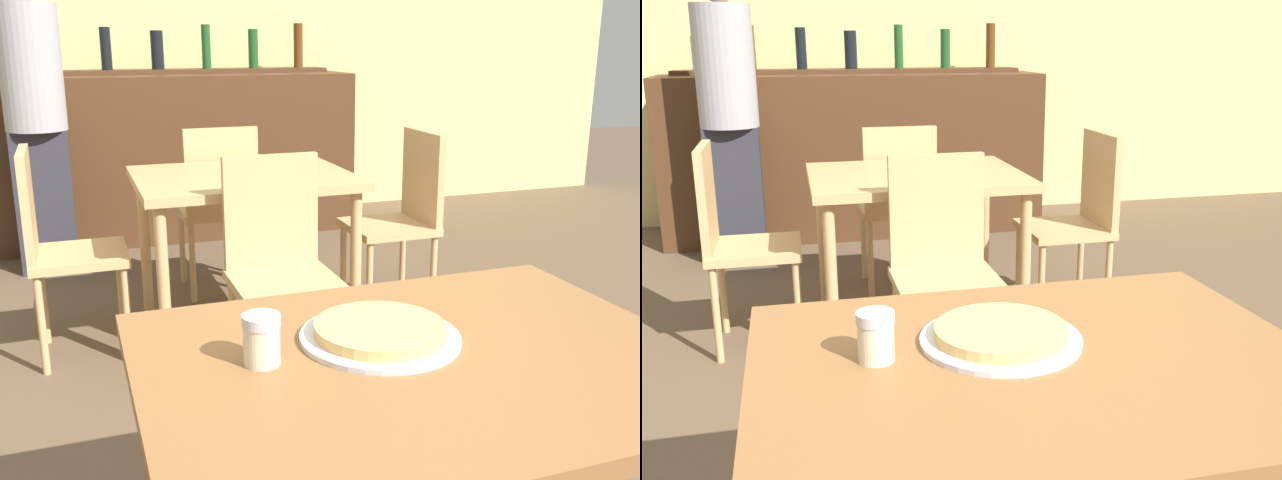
% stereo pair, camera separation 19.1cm
% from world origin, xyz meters
% --- Properties ---
extents(wall_back, '(8.00, 0.05, 2.80)m').
position_xyz_m(wall_back, '(0.00, 4.31, 1.40)').
color(wall_back, '#EAD684').
rests_on(wall_back, ground_plane).
extents(dining_table_near, '(1.15, 0.88, 0.72)m').
position_xyz_m(dining_table_near, '(0.00, 0.00, 0.65)').
color(dining_table_near, brown).
rests_on(dining_table_near, ground_plane).
extents(dining_table_far, '(0.96, 0.79, 0.76)m').
position_xyz_m(dining_table_far, '(0.09, 1.92, 0.67)').
color(dining_table_far, tan).
rests_on(dining_table_far, ground_plane).
extents(bar_counter, '(2.60, 0.56, 1.12)m').
position_xyz_m(bar_counter, '(0.00, 3.81, 0.56)').
color(bar_counter, '#4C2D19').
rests_on(bar_counter, ground_plane).
extents(bar_back_shelf, '(2.39, 0.24, 0.34)m').
position_xyz_m(bar_back_shelf, '(-0.00, 3.95, 1.19)').
color(bar_back_shelf, '#4C2D19').
rests_on(bar_back_shelf, bar_counter).
extents(chair_far_side_front, '(0.40, 0.40, 0.92)m').
position_xyz_m(chair_far_side_front, '(0.09, 1.35, 0.53)').
color(chair_far_side_front, tan).
rests_on(chair_far_side_front, ground_plane).
extents(chair_far_side_back, '(0.40, 0.40, 0.92)m').
position_xyz_m(chair_far_side_back, '(0.09, 2.48, 0.53)').
color(chair_far_side_back, tan).
rests_on(chair_far_side_back, ground_plane).
extents(chair_far_side_left, '(0.40, 0.40, 0.92)m').
position_xyz_m(chair_far_side_left, '(-0.72, 1.92, 0.53)').
color(chair_far_side_left, tan).
rests_on(chair_far_side_left, ground_plane).
extents(chair_far_side_right, '(0.40, 0.40, 0.92)m').
position_xyz_m(chair_far_side_right, '(0.90, 1.92, 0.53)').
color(chair_far_side_right, tan).
rests_on(chair_far_side_right, ground_plane).
extents(pizza_tray, '(0.35, 0.35, 0.04)m').
position_xyz_m(pizza_tray, '(-0.05, 0.10, 0.74)').
color(pizza_tray, silver).
rests_on(pizza_tray, dining_table_near).
extents(cheese_shaker, '(0.08, 0.08, 0.10)m').
position_xyz_m(cheese_shaker, '(-0.32, 0.07, 0.78)').
color(cheese_shaker, beige).
rests_on(cheese_shaker, dining_table_near).
extents(person_standing, '(0.34, 0.34, 1.76)m').
position_xyz_m(person_standing, '(-0.80, 3.23, 0.96)').
color(person_standing, '#2D2D38').
rests_on(person_standing, ground_plane).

